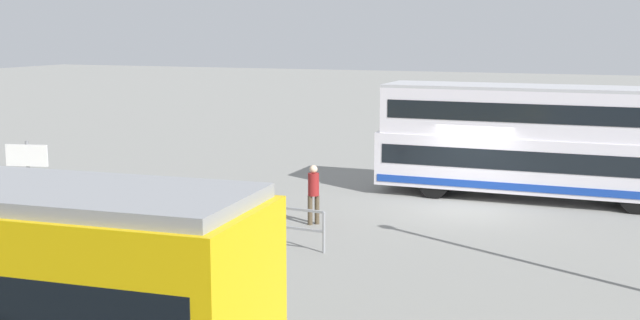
# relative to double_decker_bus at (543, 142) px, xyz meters

# --- Properties ---
(ground_plane) EXTENTS (160.00, 160.00, 0.00)m
(ground_plane) POSITION_rel_double_decker_bus_xyz_m (2.03, 2.45, -1.93)
(ground_plane) COLOR gray
(double_decker_bus) EXTENTS (10.78, 2.55, 3.75)m
(double_decker_bus) POSITION_rel_double_decker_bus_xyz_m (0.00, 0.00, 0.00)
(double_decker_bus) COLOR silver
(double_decker_bus) RESTS_ON ground
(pedestrian_near_railing) EXTENTS (0.45, 0.45, 1.74)m
(pedestrian_near_railing) POSITION_rel_double_decker_bus_xyz_m (5.73, 5.93, -0.92)
(pedestrian_near_railing) COLOR #4C3F2D
(pedestrian_near_railing) RESTS_ON ground
(pedestrian_railing) EXTENTS (7.20, 0.66, 1.08)m
(pedestrian_railing) POSITION_rel_double_decker_bus_xyz_m (7.94, 8.32, -1.19)
(pedestrian_railing) COLOR gray
(pedestrian_railing) RESTS_ON ground
(info_sign) EXTENTS (1.27, 0.33, 2.37)m
(info_sign) POSITION_rel_double_decker_bus_xyz_m (13.65, 8.57, -0.25)
(info_sign) COLOR slate
(info_sign) RESTS_ON ground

